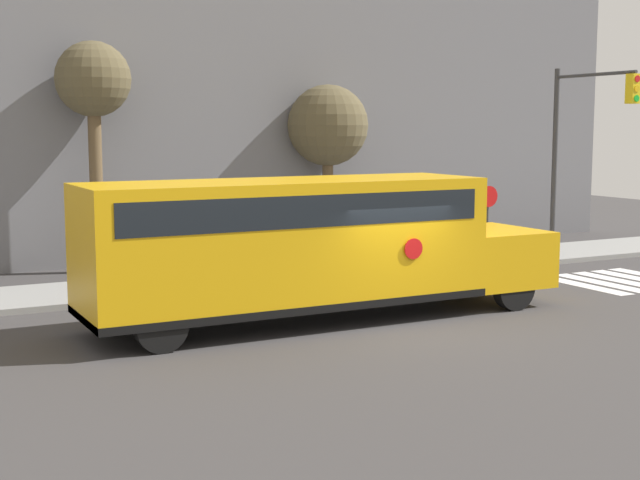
{
  "coord_description": "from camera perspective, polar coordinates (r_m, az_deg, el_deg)",
  "views": [
    {
      "loc": [
        -9.99,
        -15.37,
        4.17
      ],
      "look_at": [
        -0.97,
        1.89,
        1.68
      ],
      "focal_mm": 50.0,
      "sensor_mm": 36.0,
      "label": 1
    }
  ],
  "objects": [
    {
      "name": "school_bus",
      "position": [
        18.91,
        -0.9,
        -0.09
      ],
      "size": [
        10.71,
        2.57,
        3.06
      ],
      "color": "#EAA80F",
      "rests_on": "ground"
    },
    {
      "name": "ground_plane",
      "position": [
        18.79,
        5.31,
        -5.57
      ],
      "size": [
        60.0,
        60.0,
        0.0
      ],
      "primitive_type": "plane",
      "color": "#3A3838"
    },
    {
      "name": "tree_far_sidewalk",
      "position": [
        29.09,
        0.5,
        7.24
      ],
      "size": [
        2.63,
        2.63,
        5.53
      ],
      "color": "brown",
      "rests_on": "ground"
    },
    {
      "name": "tree_near_sidewalk",
      "position": [
        26.16,
        -14.31,
        9.52
      ],
      "size": [
        2.12,
        2.12,
        6.56
      ],
      "color": "brown",
      "rests_on": "ground"
    },
    {
      "name": "sidewalk_strip",
      "position": [
        24.39,
        -3.01,
        -2.4
      ],
      "size": [
        44.0,
        3.0,
        0.15
      ],
      "color": "gray",
      "rests_on": "ground"
    },
    {
      "name": "stop_sign",
      "position": [
        26.98,
        10.7,
        1.63
      ],
      "size": [
        0.63,
        0.1,
        2.42
      ],
      "color": "#38383A",
      "rests_on": "ground"
    },
    {
      "name": "crosswalk_stripes",
      "position": [
        25.58,
        18.68,
        -2.49
      ],
      "size": [
        3.3,
        3.2,
        0.01
      ],
      "color": "white",
      "rests_on": "ground"
    },
    {
      "name": "building_backdrop",
      "position": [
        30.12,
        -8.33,
        10.5
      ],
      "size": [
        32.0,
        4.0,
        11.81
      ],
      "color": "slate",
      "rests_on": "ground"
    },
    {
      "name": "traffic_light",
      "position": [
        27.15,
        16.21,
        6.34
      ],
      "size": [
        0.28,
        3.18,
        5.88
      ],
      "color": "#38383A",
      "rests_on": "ground"
    }
  ]
}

